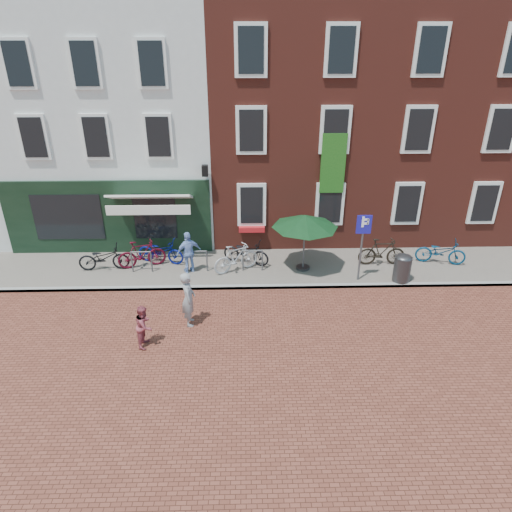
{
  "coord_description": "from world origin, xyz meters",
  "views": [
    {
      "loc": [
        0.24,
        -13.63,
        7.99
      ],
      "look_at": [
        0.6,
        0.13,
        1.21
      ],
      "focal_mm": 32.22,
      "sensor_mm": 36.0,
      "label": 1
    }
  ],
  "objects_px": {
    "woman": "(188,299)",
    "bicycle_5": "(382,252)",
    "parasol": "(305,219)",
    "bicycle_2": "(161,251)",
    "parking_sign": "(363,236)",
    "cafe_person": "(189,252)",
    "bicycle_0": "(104,258)",
    "bicycle_1": "(142,254)",
    "bicycle_4": "(246,252)",
    "litter_bin": "(402,266)",
    "boy": "(144,326)",
    "bicycle_3": "(236,258)",
    "bicycle_6": "(441,252)"
  },
  "relations": [
    {
      "from": "bicycle_0",
      "to": "woman",
      "type": "bearing_deg",
      "value": -140.21
    },
    {
      "from": "parking_sign",
      "to": "bicycle_4",
      "type": "height_order",
      "value": "parking_sign"
    },
    {
      "from": "cafe_person",
      "to": "bicycle_3",
      "type": "height_order",
      "value": "cafe_person"
    },
    {
      "from": "parking_sign",
      "to": "bicycle_6",
      "type": "relative_size",
      "value": 1.35
    },
    {
      "from": "boy",
      "to": "bicycle_6",
      "type": "bearing_deg",
      "value": -57.81
    },
    {
      "from": "woman",
      "to": "bicycle_5",
      "type": "bearing_deg",
      "value": -70.22
    },
    {
      "from": "parking_sign",
      "to": "woman",
      "type": "height_order",
      "value": "parking_sign"
    },
    {
      "from": "bicycle_2",
      "to": "bicycle_4",
      "type": "height_order",
      "value": "same"
    },
    {
      "from": "parasol",
      "to": "bicycle_6",
      "type": "relative_size",
      "value": 1.31
    },
    {
      "from": "bicycle_0",
      "to": "bicycle_3",
      "type": "height_order",
      "value": "bicycle_3"
    },
    {
      "from": "woman",
      "to": "bicycle_0",
      "type": "bearing_deg",
      "value": 37.53
    },
    {
      "from": "parking_sign",
      "to": "bicycle_2",
      "type": "bearing_deg",
      "value": 167.99
    },
    {
      "from": "boy",
      "to": "bicycle_2",
      "type": "height_order",
      "value": "boy"
    },
    {
      "from": "litter_bin",
      "to": "bicycle_0",
      "type": "bearing_deg",
      "value": 173.93
    },
    {
      "from": "litter_bin",
      "to": "bicycle_4",
      "type": "distance_m",
      "value": 5.61
    },
    {
      "from": "boy",
      "to": "bicycle_1",
      "type": "bearing_deg",
      "value": 19.77
    },
    {
      "from": "bicycle_1",
      "to": "bicycle_4",
      "type": "xyz_separation_m",
      "value": [
        3.83,
        0.18,
        -0.05
      ]
    },
    {
      "from": "bicycle_1",
      "to": "bicycle_6",
      "type": "xyz_separation_m",
      "value": [
        11.11,
        0.01,
        -0.05
      ]
    },
    {
      "from": "bicycle_0",
      "to": "bicycle_4",
      "type": "relative_size",
      "value": 1.0
    },
    {
      "from": "boy",
      "to": "bicycle_0",
      "type": "bearing_deg",
      "value": 35.46
    },
    {
      "from": "bicycle_3",
      "to": "bicycle_5",
      "type": "relative_size",
      "value": 1.0
    },
    {
      "from": "litter_bin",
      "to": "bicycle_1",
      "type": "relative_size",
      "value": 0.62
    },
    {
      "from": "litter_bin",
      "to": "cafe_person",
      "type": "relative_size",
      "value": 0.7
    },
    {
      "from": "cafe_person",
      "to": "bicycle_1",
      "type": "xyz_separation_m",
      "value": [
        -1.79,
        0.44,
        -0.25
      ]
    },
    {
      "from": "parking_sign",
      "to": "bicycle_6",
      "type": "bearing_deg",
      "value": 19.71
    },
    {
      "from": "bicycle_5",
      "to": "bicycle_6",
      "type": "relative_size",
      "value": 0.97
    },
    {
      "from": "bicycle_2",
      "to": "bicycle_5",
      "type": "bearing_deg",
      "value": -77.69
    },
    {
      "from": "litter_bin",
      "to": "bicycle_1",
      "type": "xyz_separation_m",
      "value": [
        -9.24,
        1.3,
        -0.04
      ]
    },
    {
      "from": "woman",
      "to": "bicycle_5",
      "type": "xyz_separation_m",
      "value": [
        6.76,
        3.53,
        -0.24
      ]
    },
    {
      "from": "parking_sign",
      "to": "bicycle_0",
      "type": "height_order",
      "value": "parking_sign"
    },
    {
      "from": "bicycle_2",
      "to": "bicycle_5",
      "type": "relative_size",
      "value": 1.03
    },
    {
      "from": "bicycle_4",
      "to": "woman",
      "type": "bearing_deg",
      "value": 177.55
    },
    {
      "from": "litter_bin",
      "to": "bicycle_3",
      "type": "xyz_separation_m",
      "value": [
        -5.77,
        0.88,
        -0.04
      ]
    },
    {
      "from": "bicycle_3",
      "to": "bicycle_4",
      "type": "height_order",
      "value": "bicycle_3"
    },
    {
      "from": "bicycle_4",
      "to": "bicycle_6",
      "type": "bearing_deg",
      "value": -69.11
    },
    {
      "from": "parasol",
      "to": "bicycle_2",
      "type": "distance_m",
      "value": 5.53
    },
    {
      "from": "parasol",
      "to": "bicycle_3",
      "type": "distance_m",
      "value": 2.85
    },
    {
      "from": "boy",
      "to": "bicycle_5",
      "type": "xyz_separation_m",
      "value": [
        7.88,
        4.55,
        -0.01
      ]
    },
    {
      "from": "woman",
      "to": "bicycle_4",
      "type": "distance_m",
      "value": 4.15
    },
    {
      "from": "parking_sign",
      "to": "bicycle_0",
      "type": "relative_size",
      "value": 1.35
    },
    {
      "from": "parking_sign",
      "to": "bicycle_1",
      "type": "bearing_deg",
      "value": 171.33
    },
    {
      "from": "bicycle_0",
      "to": "bicycle_3",
      "type": "bearing_deg",
      "value": -98.45
    },
    {
      "from": "parking_sign",
      "to": "cafe_person",
      "type": "relative_size",
      "value": 1.56
    },
    {
      "from": "bicycle_1",
      "to": "bicycle_3",
      "type": "bearing_deg",
      "value": -112.63
    },
    {
      "from": "litter_bin",
      "to": "bicycle_6",
      "type": "xyz_separation_m",
      "value": [
        1.87,
        1.31,
        -0.09
      ]
    },
    {
      "from": "cafe_person",
      "to": "bicycle_1",
      "type": "height_order",
      "value": "cafe_person"
    },
    {
      "from": "litter_bin",
      "to": "bicycle_3",
      "type": "height_order",
      "value": "litter_bin"
    },
    {
      "from": "bicycle_5",
      "to": "bicycle_4",
      "type": "bearing_deg",
      "value": 87.2
    },
    {
      "from": "bicycle_4",
      "to": "bicycle_6",
      "type": "relative_size",
      "value": 1.0
    },
    {
      "from": "bicycle_1",
      "to": "bicycle_5",
      "type": "relative_size",
      "value": 1.0
    }
  ]
}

